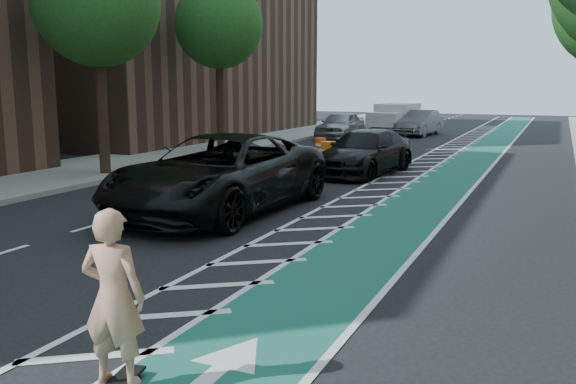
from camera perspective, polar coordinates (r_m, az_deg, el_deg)
The scene contains 17 objects.
ground at distance 10.67m, azimuth -13.66°, elevation -7.48°, with size 120.00×120.00×0.00m, color black.
bike_lane at distance 18.58m, azimuth 13.42°, elevation 0.00°, with size 2.00×90.00×0.01m, color #1B5F47.
buffer_strip at distance 18.90m, azimuth 8.95°, elevation 0.32°, with size 1.40×90.00×0.01m, color silver.
sidewalk_left at distance 24.15m, azimuth -17.13°, elevation 2.27°, with size 5.00×90.00×0.15m, color gray.
curb_left at distance 22.63m, azimuth -12.44°, elevation 2.00°, with size 0.12×90.00×0.16m, color gray.
tree_l_c at distance 21.56m, azimuth -18.22°, elevation 16.54°, with size 4.20×4.20×7.90m.
tree_l_d at distance 28.01m, azimuth -6.81°, elevation 15.35°, with size 4.20×4.20×7.90m.
skateboard at distance 6.85m, azimuth -15.63°, elevation -16.96°, with size 0.40×0.87×0.11m.
skateboarder at distance 6.49m, azimuth -16.03°, elevation -9.46°, with size 0.68×0.44×1.85m, color tan.
suv_near at distance 15.28m, azimuth -6.31°, elevation 1.73°, with size 3.20×6.94×1.93m, color black.
suv_far at distance 21.91m, azimuth 7.17°, elevation 3.72°, with size 2.16×5.31×1.54m, color black.
car_silver at distance 35.78m, azimuth 4.92°, elevation 6.26°, with size 1.91×4.75×1.62m, color #9D9CA1.
car_grey at distance 38.93m, azimuth 12.17°, elevation 6.35°, with size 1.67×4.78×1.58m, color #5D5E62.
box_truck at distance 39.72m, azimuth 9.91°, elevation 6.63°, with size 2.47×4.78×1.92m.
barrel_a at distance 16.06m, azimuth -12.62°, elevation -0.18°, with size 0.58×0.58×0.80m.
barrel_b at distance 23.60m, azimuth 3.78°, elevation 3.49°, with size 0.72×0.72×0.99m.
barrel_c at distance 27.27m, azimuth 3.06°, elevation 4.19°, with size 0.59×0.59×0.80m.
Camera 1 is at (6.30, -8.01, 3.16)m, focal length 38.00 mm.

